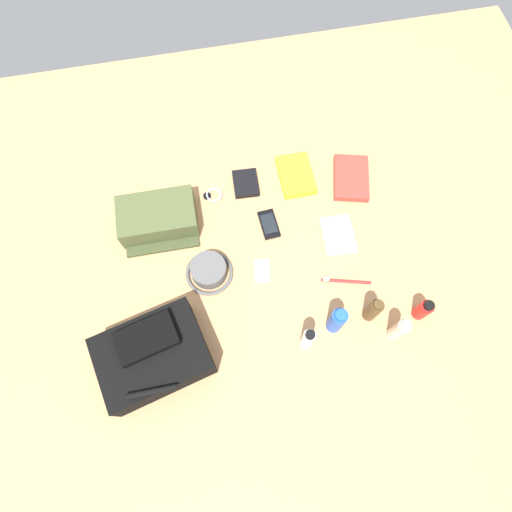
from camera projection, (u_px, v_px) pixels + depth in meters
The scene contains 17 objects.
ground_plane at pixel (256, 261), 1.51m from camera, with size 2.64×2.02×0.02m, color tan.
backpack at pixel (153, 355), 1.31m from camera, with size 0.36×0.30×0.15m.
toiletry_pouch at pixel (158, 218), 1.51m from camera, with size 0.27×0.20×0.09m.
bucket_hat at pixel (209, 271), 1.45m from camera, with size 0.16×0.16×0.06m.
sunscreen_spray at pixel (423, 310), 1.38m from camera, with size 0.04×0.04×0.11m.
lotion_bottle at pixel (399, 330), 1.34m from camera, with size 0.04×0.04×0.14m.
cologne_bottle at pixel (373, 310), 1.36m from camera, with size 0.04×0.04×0.14m.
deodorant_spray at pixel (337, 321), 1.34m from camera, with size 0.05×0.05×0.15m.
toothpaste_tube at pixel (308, 339), 1.33m from camera, with size 0.04×0.04×0.14m.
paperback_novel at pixel (351, 178), 1.60m from camera, with size 0.17×0.21×0.03m.
travel_guidebook at pixel (296, 175), 1.61m from camera, with size 0.12×0.17×0.03m.
cell_phone at pixel (269, 224), 1.54m from camera, with size 0.06×0.11×0.01m.
media_player at pixel (262, 271), 1.48m from camera, with size 0.07×0.09×0.01m.
wristwatch at pixel (213, 195), 1.58m from camera, with size 0.07×0.06×0.01m.
toothbrush at pixel (343, 281), 1.46m from camera, with size 0.17×0.05×0.02m.
wallet at pixel (246, 183), 1.60m from camera, with size 0.09×0.11×0.02m, color black.
notepad at pixel (338, 236), 1.52m from camera, with size 0.11×0.15×0.02m, color beige.
Camera 1 is at (0.10, 0.53, 1.40)m, focal length 30.19 mm.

